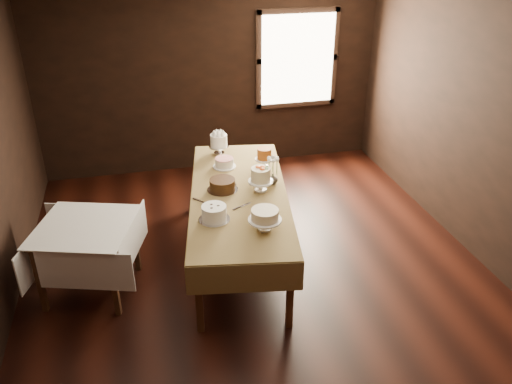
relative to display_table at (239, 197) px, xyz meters
The scene contains 21 objects.
floor 0.91m from the display_table, 75.77° to the right, with size 5.00×6.00×0.01m, color black.
ceiling 2.11m from the display_table, 75.77° to the right, with size 5.00×6.00×0.01m, color beige.
wall_back 2.60m from the display_table, 87.20° to the left, with size 5.00×0.02×2.80m, color black.
wall_right 2.74m from the display_table, 10.48° to the right, with size 0.02×6.00×2.80m, color black.
window 2.96m from the display_table, 59.90° to the left, with size 1.10×0.05×1.30m, color #FFEABF.
display_table is the anchor object (origin of this frame).
side_table 1.63m from the display_table, behind, with size 1.15×1.15×0.77m.
cake_meringue 1.09m from the display_table, 91.36° to the left, with size 0.25×0.25×0.27m.
cake_lattice 0.69m from the display_table, 92.79° to the left, with size 0.28×0.28×0.10m.
cake_caramel 0.71m from the display_table, 52.21° to the left, with size 0.22×0.22×0.26m.
cake_chocolate 0.22m from the display_table, 151.92° to the left, with size 0.37×0.37×0.13m.
cake_flowers 0.30m from the display_table, ahead, with size 0.30×0.30×0.28m.
cake_swirl 0.64m from the display_table, 124.50° to the right, with size 0.35×0.35×0.16m.
cake_cream 0.82m from the display_table, 84.00° to the right, with size 0.33×0.33×0.23m.
cake_server_a 0.30m from the display_table, 88.79° to the right, with size 0.24×0.03×0.01m, color silver.
cake_server_b 0.57m from the display_table, 65.32° to the right, with size 0.24×0.03×0.01m, color silver.
cake_server_c 0.34m from the display_table, 96.41° to the left, with size 0.24×0.03×0.01m, color silver.
cake_server_d 0.47m from the display_table, 38.23° to the left, with size 0.24×0.03×0.01m, color silver.
cake_server_e 0.43m from the display_table, 158.88° to the right, with size 0.24×0.03×0.01m, color silver.
flower_vase 0.45m from the display_table, 15.74° to the left, with size 0.11×0.11×0.12m, color #2D2823.
flower_bouquet 0.52m from the display_table, 15.74° to the left, with size 0.14×0.14×0.20m, color white, non-canonical shape.
Camera 1 is at (-1.11, -4.37, 3.45)m, focal length 36.25 mm.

